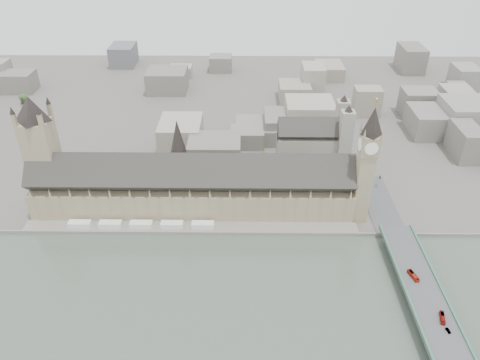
{
  "coord_description": "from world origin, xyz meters",
  "views": [
    {
      "loc": [
        43.35,
        -306.83,
        235.69
      ],
      "look_at": [
        39.82,
        15.56,
        32.66
      ],
      "focal_mm": 35.0,
      "sensor_mm": 36.0,
      "label": 1
    }
  ],
  "objects_px": {
    "elizabeth_tower": "(367,158)",
    "car_approach": "(380,177)",
    "westminster_abbey": "(314,143)",
    "red_bus_south": "(442,318)",
    "victoria_tower": "(41,149)",
    "palace_of_westminster": "(192,187)",
    "car_silver": "(448,331)",
    "red_bus_north": "(413,275)",
    "westminster_bridge": "(424,300)"
  },
  "relations": [
    {
      "from": "elizabeth_tower",
      "to": "car_approach",
      "type": "height_order",
      "value": "elizabeth_tower"
    },
    {
      "from": "westminster_abbey",
      "to": "red_bus_south",
      "type": "height_order",
      "value": "westminster_abbey"
    },
    {
      "from": "victoria_tower",
      "to": "palace_of_westminster",
      "type": "bearing_deg",
      "value": -2.96
    },
    {
      "from": "palace_of_westminster",
      "to": "victoria_tower",
      "type": "height_order",
      "value": "victoria_tower"
    },
    {
      "from": "palace_of_westminster",
      "to": "car_silver",
      "type": "bearing_deg",
      "value": -39.61
    },
    {
      "from": "car_silver",
      "to": "red_bus_north",
      "type": "bearing_deg",
      "value": 85.25
    },
    {
      "from": "elizabeth_tower",
      "to": "westminster_bridge",
      "type": "xyz_separation_m",
      "value": [
        24.0,
        -95.5,
        -52.96
      ]
    },
    {
      "from": "palace_of_westminster",
      "to": "car_silver",
      "type": "distance_m",
      "value": 215.36
    },
    {
      "from": "elizabeth_tower",
      "to": "westminster_bridge",
      "type": "relative_size",
      "value": 0.33
    },
    {
      "from": "elizabeth_tower",
      "to": "victoria_tower",
      "type": "height_order",
      "value": "elizabeth_tower"
    },
    {
      "from": "westminster_abbey",
      "to": "car_approach",
      "type": "bearing_deg",
      "value": -34.77
    },
    {
      "from": "red_bus_north",
      "to": "red_bus_south",
      "type": "distance_m",
      "value": 37.16
    },
    {
      "from": "westminster_abbey",
      "to": "car_silver",
      "type": "bearing_deg",
      "value": -75.55
    },
    {
      "from": "westminster_abbey",
      "to": "car_approach",
      "type": "xyz_separation_m",
      "value": [
        56.21,
        -39.02,
        -14.2
      ]
    },
    {
      "from": "red_bus_south",
      "to": "car_approach",
      "type": "relative_size",
      "value": 2.36
    },
    {
      "from": "palace_of_westminster",
      "to": "victoria_tower",
      "type": "xyz_separation_m",
      "value": [
        -122.0,
        6.3,
        32.5
      ]
    },
    {
      "from": "red_bus_north",
      "to": "red_bus_south",
      "type": "bearing_deg",
      "value": -95.23
    },
    {
      "from": "elizabeth_tower",
      "to": "red_bus_north",
      "type": "bearing_deg",
      "value": -75.57
    },
    {
      "from": "elizabeth_tower",
      "to": "red_bus_south",
      "type": "height_order",
      "value": "elizabeth_tower"
    },
    {
      "from": "westminster_bridge",
      "to": "red_bus_north",
      "type": "height_order",
      "value": "red_bus_north"
    },
    {
      "from": "victoria_tower",
      "to": "red_bus_north",
      "type": "bearing_deg",
      "value": -19.21
    },
    {
      "from": "red_bus_north",
      "to": "car_approach",
      "type": "xyz_separation_m",
      "value": [
        8.62,
        127.72,
        -0.93
      ]
    },
    {
      "from": "westminster_bridge",
      "to": "car_silver",
      "type": "xyz_separation_m",
      "value": [
        3.67,
        -29.9,
        5.83
      ]
    },
    {
      "from": "victoria_tower",
      "to": "car_approach",
      "type": "relative_size",
      "value": 23.0
    },
    {
      "from": "victoria_tower",
      "to": "westminster_abbey",
      "type": "relative_size",
      "value": 1.47
    },
    {
      "from": "red_bus_north",
      "to": "red_bus_south",
      "type": "height_order",
      "value": "red_bus_north"
    },
    {
      "from": "westminster_bridge",
      "to": "car_silver",
      "type": "bearing_deg",
      "value": -83.01
    },
    {
      "from": "victoria_tower",
      "to": "red_bus_north",
      "type": "height_order",
      "value": "victoria_tower"
    },
    {
      "from": "westminster_bridge",
      "to": "car_silver",
      "type": "relative_size",
      "value": 76.14
    },
    {
      "from": "victoria_tower",
      "to": "westminster_bridge",
      "type": "xyz_separation_m",
      "value": [
        284.0,
        -113.5,
        -50.08
      ]
    },
    {
      "from": "palace_of_westminster",
      "to": "westminster_abbey",
      "type": "bearing_deg",
      "value": 34.17
    },
    {
      "from": "westminster_abbey",
      "to": "red_bus_south",
      "type": "xyz_separation_m",
      "value": [
        54.41,
        -203.27,
        -13.4
      ]
    },
    {
      "from": "victoria_tower",
      "to": "red_bus_north",
      "type": "distance_m",
      "value": 300.21
    },
    {
      "from": "red_bus_south",
      "to": "car_silver",
      "type": "distance_m",
      "value": 9.17
    },
    {
      "from": "red_bus_south",
      "to": "car_silver",
      "type": "height_order",
      "value": "red_bus_south"
    },
    {
      "from": "victoria_tower",
      "to": "westminster_bridge",
      "type": "distance_m",
      "value": 309.91
    },
    {
      "from": "westminster_bridge",
      "to": "westminster_abbey",
      "type": "distance_m",
      "value": 190.56
    },
    {
      "from": "palace_of_westminster",
      "to": "car_silver",
      "type": "xyz_separation_m",
      "value": [
        165.67,
        -137.1,
        -11.75
      ]
    },
    {
      "from": "elizabeth_tower",
      "to": "car_silver",
      "type": "height_order",
      "value": "elizabeth_tower"
    },
    {
      "from": "westminster_bridge",
      "to": "westminster_abbey",
      "type": "height_order",
      "value": "westminster_abbey"
    },
    {
      "from": "car_silver",
      "to": "car_approach",
      "type": "xyz_separation_m",
      "value": [
        1.47,
        173.38,
        -0.07
      ]
    },
    {
      "from": "palace_of_westminster",
      "to": "westminster_bridge",
      "type": "bearing_deg",
      "value": -33.49
    },
    {
      "from": "palace_of_westminster",
      "to": "red_bus_north",
      "type": "distance_m",
      "value": 183.32
    },
    {
      "from": "palace_of_westminster",
      "to": "westminster_bridge",
      "type": "height_order",
      "value": "palace_of_westminster"
    },
    {
      "from": "red_bus_south",
      "to": "car_approach",
      "type": "distance_m",
      "value": 164.26
    },
    {
      "from": "car_silver",
      "to": "car_approach",
      "type": "distance_m",
      "value": 173.39
    },
    {
      "from": "westminster_bridge",
      "to": "red_bus_south",
      "type": "distance_m",
      "value": 22.03
    },
    {
      "from": "victoria_tower",
      "to": "red_bus_south",
      "type": "height_order",
      "value": "victoria_tower"
    },
    {
      "from": "westminster_abbey",
      "to": "car_approach",
      "type": "relative_size",
      "value": 15.64
    },
    {
      "from": "victoria_tower",
      "to": "westminster_abbey",
      "type": "height_order",
      "value": "victoria_tower"
    }
  ]
}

